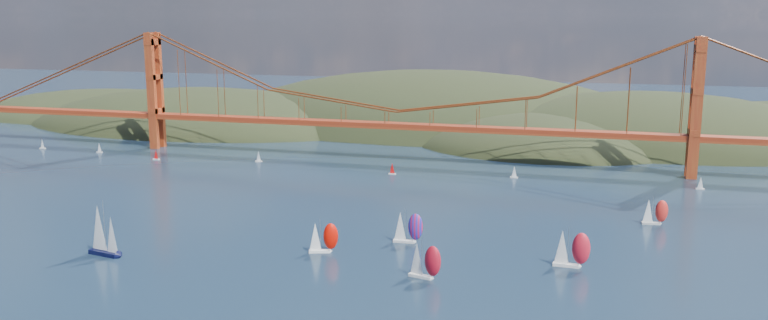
{
  "coord_description": "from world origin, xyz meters",
  "views": [
    {
      "loc": [
        84.48,
        -131.24,
        63.16
      ],
      "look_at": [
        19.97,
        90.0,
        18.3
      ],
      "focal_mm": 35.0,
      "sensor_mm": 36.0,
      "label": 1
    }
  ],
  "objects": [
    {
      "name": "ground",
      "position": [
        0.0,
        0.0,
        0.0
      ],
      "size": [
        1200.0,
        1200.0,
        0.0
      ],
      "primitive_type": "plane",
      "color": "black",
      "rests_on": "ground"
    },
    {
      "name": "distant_boat_1",
      "position": [
        -138.6,
        160.27,
        2.41
      ],
      "size": [
        3.0,
        2.0,
        4.7
      ],
      "color": "silver",
      "rests_on": "ground"
    },
    {
      "name": "racer_0",
      "position": [
        14.42,
        49.97,
        4.35
      ],
      "size": [
        8.23,
        5.24,
        9.2
      ],
      "rotation": [
        0.0,
        0.0,
        0.34
      ],
      "color": "white",
      "rests_on": "ground"
    },
    {
      "name": "racer_2",
      "position": [
        79.17,
        56.56,
        4.96
      ],
      "size": [
        9.17,
        3.79,
        10.51
      ],
      "rotation": [
        0.0,
        0.0,
        -0.04
      ],
      "color": "white",
      "rests_on": "ground"
    },
    {
      "name": "distant_boat_9",
      "position": [
        5.31,
        152.01,
        2.41
      ],
      "size": [
        3.0,
        2.0,
        4.7
      ],
      "color": "silver",
      "rests_on": "ground"
    },
    {
      "name": "racer_rwb",
      "position": [
        34.13,
        64.98,
        4.6
      ],
      "size": [
        8.5,
        3.51,
        9.74
      ],
      "rotation": [
        0.0,
        0.0,
        0.04
      ],
      "color": "white",
      "rests_on": "ground"
    },
    {
      "name": "distant_boat_8",
      "position": [
        53.22,
        158.95,
        2.41
      ],
      "size": [
        3.0,
        2.0,
        4.7
      ],
      "color": "silver",
      "rests_on": "ground"
    },
    {
      "name": "distant_boat_3",
      "position": [
        -57.7,
        160.77,
        2.41
      ],
      "size": [
        3.0,
        2.0,
        4.7
      ],
      "color": "silver",
      "rests_on": "ground"
    },
    {
      "name": "distant_boat_4",
      "position": [
        121.2,
        158.17,
        2.41
      ],
      "size": [
        3.0,
        2.0,
        4.7
      ],
      "color": "silver",
      "rests_on": "ground"
    },
    {
      "name": "distant_boat_2",
      "position": [
        -103.43,
        152.47,
        2.41
      ],
      "size": [
        3.0,
        2.0,
        4.7
      ],
      "color": "silver",
      "rests_on": "ground"
    },
    {
      "name": "headlands",
      "position": [
        44.95,
        278.29,
        -12.46
      ],
      "size": [
        725.0,
        225.0,
        96.0
      ],
      "color": "black",
      "rests_on": "ground"
    },
    {
      "name": "distant_boat_0",
      "position": [
        -171.35,
        161.44,
        2.41
      ],
      "size": [
        3.0,
        2.0,
        4.7
      ],
      "color": "silver",
      "rests_on": "ground"
    },
    {
      "name": "bridge",
      "position": [
        -1.75,
        180.0,
        32.23
      ],
      "size": [
        552.0,
        12.0,
        55.0
      ],
      "color": "maroon",
      "rests_on": "ground"
    },
    {
      "name": "racer_3",
      "position": [
        102.03,
        104.28,
        4.12
      ],
      "size": [
        7.72,
        3.62,
        8.71
      ],
      "rotation": [
        0.0,
        0.0,
        0.13
      ],
      "color": "silver",
      "rests_on": "ground"
    },
    {
      "name": "racer_1",
      "position": [
        45.33,
        38.01,
        4.59
      ],
      "size": [
        8.67,
        4.89,
        9.71
      ],
      "rotation": [
        0.0,
        0.0,
        -0.25
      ],
      "color": "white",
      "rests_on": "ground"
    },
    {
      "name": "sloop_navy",
      "position": [
        -41.09,
        31.63,
        6.66
      ],
      "size": [
        10.08,
        6.31,
        15.08
      ],
      "rotation": [
        0.0,
        0.0,
        -0.19
      ],
      "color": "black",
      "rests_on": "ground"
    }
  ]
}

